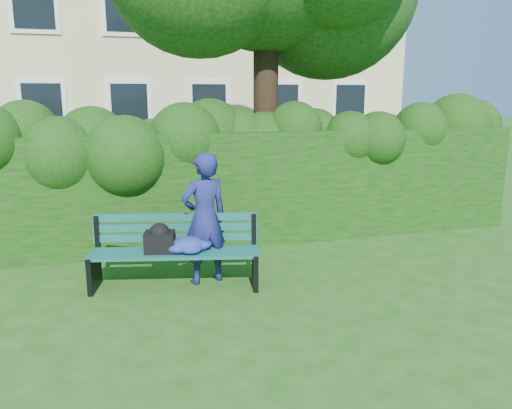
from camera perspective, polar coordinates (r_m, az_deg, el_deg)
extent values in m
plane|color=#1E5013|center=(6.31, 1.54, -9.59)|extent=(80.00, 80.00, 0.00)
cube|color=white|center=(15.66, -23.18, 10.15)|extent=(1.30, 0.08, 1.60)
cube|color=black|center=(15.62, -23.20, 10.15)|extent=(1.05, 0.04, 1.35)
cube|color=white|center=(15.57, -14.24, 10.76)|extent=(1.30, 0.08, 1.60)
cube|color=black|center=(15.53, -14.24, 10.75)|extent=(1.05, 0.04, 1.35)
cube|color=white|center=(15.84, -5.38, 11.10)|extent=(1.30, 0.08, 1.60)
cube|color=black|center=(15.80, -5.35, 11.10)|extent=(1.05, 0.04, 1.35)
cube|color=white|center=(16.46, 3.01, 11.19)|extent=(1.30, 0.08, 1.60)
cube|color=black|center=(16.42, 3.06, 11.19)|extent=(1.05, 0.04, 1.35)
cube|color=white|center=(17.40, 10.64, 11.07)|extent=(1.30, 0.08, 1.60)
cube|color=black|center=(17.36, 10.70, 11.06)|extent=(1.05, 0.04, 1.35)
cube|color=white|center=(15.84, -24.10, 20.29)|extent=(1.30, 0.08, 1.60)
cube|color=black|center=(15.80, -24.12, 20.31)|extent=(1.05, 0.04, 1.35)
cube|color=white|center=(15.75, -14.83, 20.98)|extent=(1.30, 0.08, 1.60)
cube|color=black|center=(15.71, -14.82, 21.00)|extent=(1.05, 0.04, 1.35)
cube|color=white|center=(16.02, -5.60, 21.17)|extent=(1.30, 0.08, 1.60)
cube|color=black|center=(15.98, -5.57, 21.19)|extent=(1.05, 0.04, 1.35)
cube|color=white|center=(16.63, 3.13, 20.88)|extent=(1.30, 0.08, 1.60)
cube|color=black|center=(16.60, 3.18, 20.90)|extent=(1.05, 0.04, 1.35)
cube|color=white|center=(17.56, 11.03, 20.24)|extent=(1.30, 0.08, 1.60)
cube|color=black|center=(17.52, 11.10, 20.25)|extent=(1.05, 0.04, 1.35)
cube|color=black|center=(8.11, -3.15, 2.01)|extent=(10.00, 1.00, 1.80)
cylinder|color=black|center=(8.90, 1.12, 12.02)|extent=(0.43, 0.43, 4.60)
cube|color=#0D423F|center=(6.11, -9.45, -6.03)|extent=(2.06, 0.56, 0.04)
cube|color=#0D423F|center=(6.23, -9.33, -5.68)|extent=(2.06, 0.56, 0.04)
cube|color=#0D423F|center=(6.34, -9.22, -5.34)|extent=(2.06, 0.56, 0.04)
cube|color=#0D423F|center=(6.45, -9.12, -5.01)|extent=(2.06, 0.56, 0.04)
cube|color=#0D423F|center=(6.49, -9.09, -3.71)|extent=(2.05, 0.50, 0.10)
cube|color=#0D423F|center=(6.47, -9.12, -2.57)|extent=(2.05, 0.50, 0.10)
cube|color=#0D423F|center=(6.45, -9.15, -1.43)|extent=(2.05, 0.50, 0.10)
cube|color=black|center=(6.54, -18.00, -7.38)|extent=(0.17, 0.50, 0.44)
cube|color=black|center=(6.65, -17.70, -3.14)|extent=(0.07, 0.07, 0.45)
cube|color=black|center=(6.42, -18.24, -5.68)|extent=(0.15, 0.42, 0.05)
cube|color=black|center=(6.33, -0.12, -7.39)|extent=(0.17, 0.50, 0.44)
cube|color=black|center=(6.45, -0.25, -3.01)|extent=(0.07, 0.07, 0.45)
cube|color=black|center=(6.21, -0.10, -5.64)|extent=(0.15, 0.42, 0.05)
cube|color=white|center=(6.26, -11.58, -5.39)|extent=(0.20, 0.17, 0.02)
cube|color=black|center=(6.26, -10.94, -4.21)|extent=(0.41, 0.34, 0.26)
imported|color=navy|center=(6.33, -5.89, -1.62)|extent=(0.69, 0.53, 1.68)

